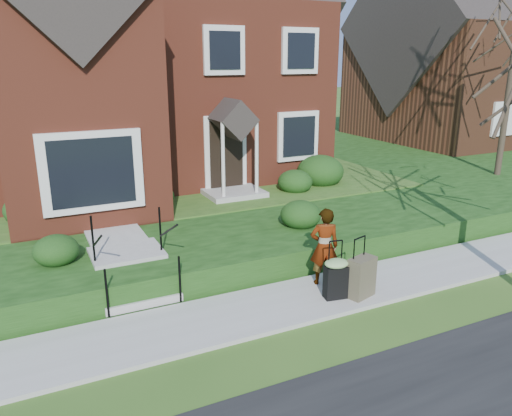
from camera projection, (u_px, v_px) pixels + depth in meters
ground at (290, 304)px, 9.28m from camera, size 120.00×120.00×0.00m
sidewalk at (291, 302)px, 9.27m from camera, size 60.00×1.60×0.08m
terrace at (244, 163)px, 20.26m from camera, size 44.00×20.00×0.60m
walkway at (104, 216)px, 12.37m from camera, size 1.20×6.00×0.06m
main_house at (140, 30)px, 15.96m from camera, size 10.40×10.20×9.40m
neighbour_house at (469, 40)px, 23.92m from camera, size 9.40×8.00×9.20m
front_steps at (132, 269)px, 9.69m from camera, size 1.40×2.02×1.50m
foundation_shrubs at (227, 188)px, 13.54m from camera, size 9.69×4.46×1.02m
woman at (324, 247)px, 9.76m from camera, size 0.66×0.55×1.56m
suitcase_black at (336, 276)px, 9.25m from camera, size 0.52×0.45×1.13m
suitcase_olive at (362, 277)px, 9.33m from camera, size 0.60×0.44×1.16m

